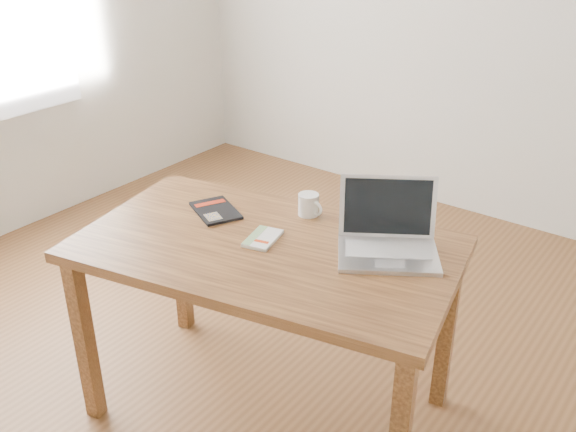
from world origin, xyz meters
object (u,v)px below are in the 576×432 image
Objects in this scene: black_guidebook at (216,210)px; coffee_mug at (309,204)px; desk at (267,266)px; white_guidebook at (263,238)px; laptop at (388,237)px.

black_guidebook is 0.36m from coffee_mug.
desk is 0.10m from white_guidebook.
coffee_mug is at bearing 72.91° from white_guidebook.
laptop is at bearing 3.59° from coffee_mug.
white_guidebook is 0.41× the size of laptop.
black_guidebook is at bearing 158.49° from laptop.
desk is at bearing -40.89° from white_guidebook.
desk is 12.79× the size of coffee_mug.
desk is 0.34m from black_guidebook.
white_guidebook is at bearing 174.63° from laptop.
laptop reaches higher than black_guidebook.
laptop is (0.36, 0.21, 0.14)m from desk.
white_guidebook reaches higher than black_guidebook.
desk is 0.44m from laptop.
desk is 0.31m from coffee_mug.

